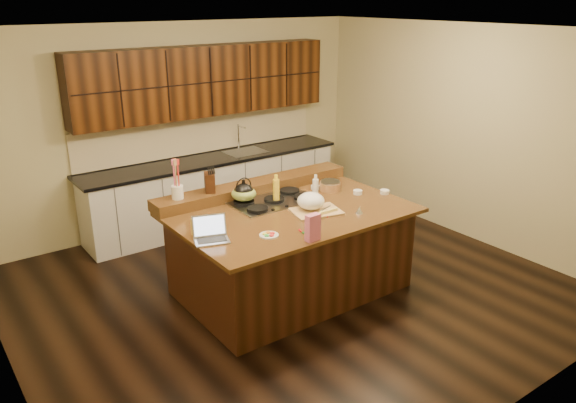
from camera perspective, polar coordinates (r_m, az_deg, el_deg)
room at (r=5.64m, az=0.30°, el=3.19°), size 5.52×5.02×2.72m
island at (r=5.96m, az=0.28°, el=-4.97°), size 2.40×1.60×0.92m
back_ledge at (r=6.31m, az=-3.47°, el=1.48°), size 2.40×0.30×0.12m
cooktop at (r=6.01m, az=-1.40°, el=0.09°), size 0.92×0.52×0.05m
back_counter at (r=7.72m, az=-7.74°, el=4.86°), size 3.70×0.66×2.40m
kettle at (r=5.92m, az=-4.52°, el=0.97°), size 0.23×0.23×0.19m
green_bowl at (r=5.92m, az=-4.51°, el=0.78°), size 0.33×0.33×0.14m
laptop at (r=5.13m, az=-7.87°, el=-3.24°), size 0.37×0.33×0.21m
oil_bottle at (r=5.92m, az=-1.21°, el=1.01°), size 0.08×0.08×0.27m
vinegar_bottle at (r=6.00m, az=2.80°, el=1.14°), size 0.08×0.08×0.25m
wooden_tray at (r=5.73m, az=2.47°, el=-0.19°), size 0.55×0.46×0.20m
ramekin_a at (r=6.29m, az=7.10°, el=0.95°), size 0.11×0.11×0.04m
ramekin_b at (r=6.35m, az=9.79°, el=0.98°), size 0.11×0.11×0.04m
ramekin_c at (r=6.41m, az=2.78°, el=1.45°), size 0.12×0.12×0.04m
strainer_bowl at (r=6.39m, az=4.30°, el=1.55°), size 0.31×0.31×0.09m
kitchen_timer at (r=5.74m, az=7.24°, el=-0.86°), size 0.09×0.09×0.07m
pink_bag at (r=5.04m, az=2.53°, el=-2.66°), size 0.14×0.08×0.25m
candy_plate at (r=5.18m, az=-1.95°, el=-3.43°), size 0.20×0.20×0.01m
package_box at (r=5.24m, az=-9.14°, el=-2.56°), size 0.12×0.10×0.15m
utensil_crock at (r=5.85m, az=-11.16°, el=0.95°), size 0.16×0.16×0.14m
knife_block at (r=5.99m, az=-7.96°, el=1.94°), size 0.16×0.19×0.21m
gumdrop_0 at (r=5.35m, az=3.05°, el=-2.62°), size 0.02×0.02×0.02m
gumdrop_1 at (r=5.22m, az=1.56°, el=-3.19°), size 0.02×0.02×0.02m
gumdrop_2 at (r=5.26m, az=1.29°, el=-3.02°), size 0.02×0.02×0.02m
gumdrop_3 at (r=5.25m, az=1.78°, el=-3.04°), size 0.02×0.02×0.02m
gumdrop_4 at (r=5.28m, az=1.17°, el=-2.90°), size 0.02×0.02×0.02m
gumdrop_5 at (r=5.46m, az=2.73°, el=-2.11°), size 0.02×0.02×0.02m
gumdrop_6 at (r=5.60m, az=4.01°, el=-1.57°), size 0.02×0.02×0.02m
gumdrop_7 at (r=5.43m, az=3.13°, el=-2.28°), size 0.02×0.02×0.02m
gumdrop_8 at (r=5.32m, az=2.43°, el=-2.73°), size 0.02×0.02×0.02m
gumdrop_9 at (r=5.41m, az=2.65°, el=-2.36°), size 0.02×0.02×0.02m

